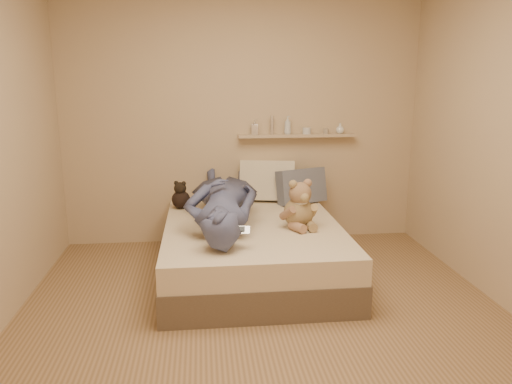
{
  "coord_description": "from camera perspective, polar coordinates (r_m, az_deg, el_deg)",
  "views": [
    {
      "loc": [
        -0.42,
        -3.15,
        1.7
      ],
      "look_at": [
        0.0,
        0.65,
        0.8
      ],
      "focal_mm": 35.0,
      "sensor_mm": 36.0,
      "label": 1
    }
  ],
  "objects": [
    {
      "name": "room",
      "position": [
        3.21,
        1.28,
        6.08
      ],
      "size": [
        3.8,
        3.8,
        3.8
      ],
      "color": "#8F6D4A",
      "rests_on": "ground"
    },
    {
      "name": "bed",
      "position": [
        4.36,
        -0.41,
        -6.55
      ],
      "size": [
        1.5,
        1.9,
        0.45
      ],
      "color": "brown",
      "rests_on": "floor"
    },
    {
      "name": "game_console",
      "position": [
        3.66,
        -1.95,
        -4.38
      ],
      "size": [
        0.17,
        0.09,
        0.06
      ],
      "color": "#B1B2B8",
      "rests_on": "bed"
    },
    {
      "name": "teddy_bear",
      "position": [
        4.16,
        5.01,
        -1.83
      ],
      "size": [
        0.33,
        0.34,
        0.42
      ],
      "color": "#927850",
      "rests_on": "bed"
    },
    {
      "name": "dark_plush",
      "position": [
        4.82,
        -8.6,
        -0.52
      ],
      "size": [
        0.18,
        0.18,
        0.27
      ],
      "color": "black",
      "rests_on": "bed"
    },
    {
      "name": "pillow_cream",
      "position": [
        5.07,
        1.3,
        1.26
      ],
      "size": [
        0.59,
        0.37,
        0.43
      ],
      "primitive_type": "cube",
      "rotation": [
        -0.29,
        0.0,
        -0.19
      ],
      "color": "beige",
      "rests_on": "bed"
    },
    {
      "name": "pillow_grey",
      "position": [
        4.99,
        5.21,
        0.67
      ],
      "size": [
        0.54,
        0.38,
        0.36
      ],
      "primitive_type": "cube",
      "rotation": [
        -0.19,
        0.0,
        0.39
      ],
      "color": "slate",
      "rests_on": "bed"
    },
    {
      "name": "person",
      "position": [
        4.3,
        -3.84,
        -0.9
      ],
      "size": [
        0.75,
        1.74,
        0.41
      ],
      "primitive_type": "imported",
      "rotation": [
        0.0,
        0.0,
        3.06
      ],
      "color": "#454A6D",
      "rests_on": "bed"
    },
    {
      "name": "wall_shelf",
      "position": [
        5.12,
        4.69,
        6.45
      ],
      "size": [
        1.2,
        0.12,
        0.03
      ],
      "primitive_type": "cube",
      "color": "tan",
      "rests_on": "wall_back"
    },
    {
      "name": "shelf_bottles",
      "position": [
        5.11,
        4.56,
        7.37
      ],
      "size": [
        0.97,
        0.1,
        0.19
      ],
      "color": "silver",
      "rests_on": "wall_shelf"
    }
  ]
}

